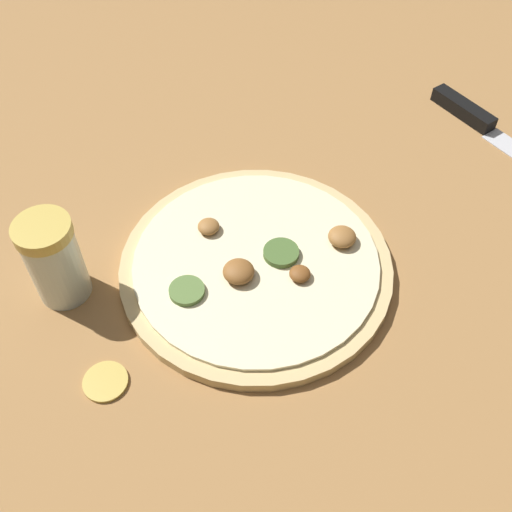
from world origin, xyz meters
TOP-DOWN VIEW (x-y plane):
  - ground_plane at (0.00, 0.00)m, footprint 3.00×3.00m
  - pizza at (-0.00, 0.00)m, footprint 0.28×0.28m
  - knife at (-0.36, 0.09)m, footprint 0.10×0.29m
  - spice_jar at (0.14, -0.13)m, footprint 0.05×0.05m
  - loose_cap at (0.18, -0.02)m, footprint 0.04×0.04m

SIDE VIEW (x-z plane):
  - ground_plane at x=0.00m, z-range 0.00..0.00m
  - loose_cap at x=0.18m, z-range 0.00..0.01m
  - knife at x=-0.36m, z-range 0.00..0.02m
  - pizza at x=0.00m, z-range -0.01..0.02m
  - spice_jar at x=0.14m, z-range 0.00..0.10m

